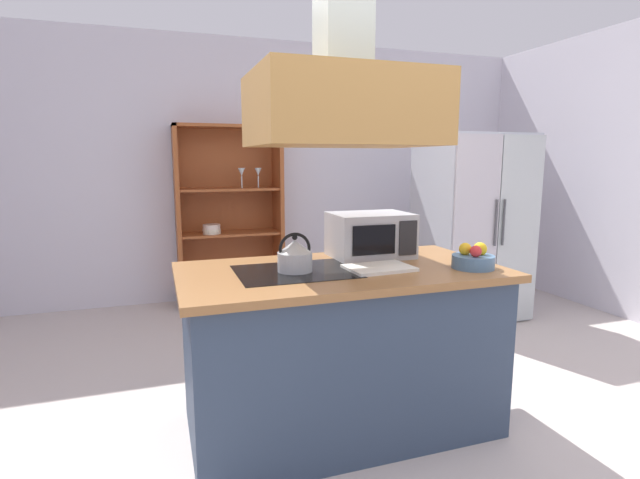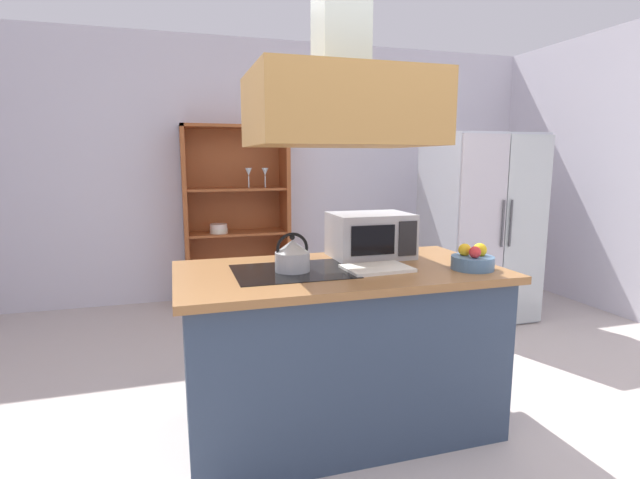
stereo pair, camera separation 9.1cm
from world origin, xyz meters
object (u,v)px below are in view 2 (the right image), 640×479
fruit_bowl (473,260)px  refrigerator (479,227)px  microwave (370,235)px  kettle (292,255)px  dish_cabinet (236,225)px  cutting_board (377,268)px

fruit_bowl → refrigerator: bearing=54.1°
microwave → refrigerator: bearing=37.1°
refrigerator → kettle: 2.58m
refrigerator → kettle: size_ratio=8.45×
refrigerator → dish_cabinet: bearing=150.5°
kettle → fruit_bowl: size_ratio=0.91×
cutting_board → kettle: bearing=167.6°
dish_cabinet → fruit_bowl: 2.99m
kettle → fruit_bowl: kettle is taller
refrigerator → dish_cabinet: dish_cabinet is taller
refrigerator → dish_cabinet: size_ratio=0.94×
microwave → kettle: bearing=-155.8°
dish_cabinet → fruit_bowl: (0.88, -2.86, 0.15)m
refrigerator → microwave: 2.01m
dish_cabinet → fruit_bowl: bearing=-72.9°
kettle → microwave: size_ratio=0.44×
dish_cabinet → cutting_board: bearing=-81.8°
dish_cabinet → cutting_board: (0.39, -2.73, 0.11)m
dish_cabinet → cutting_board: 2.76m
kettle → cutting_board: 0.45m
microwave → fruit_bowl: 0.61m
dish_cabinet → microwave: 2.46m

